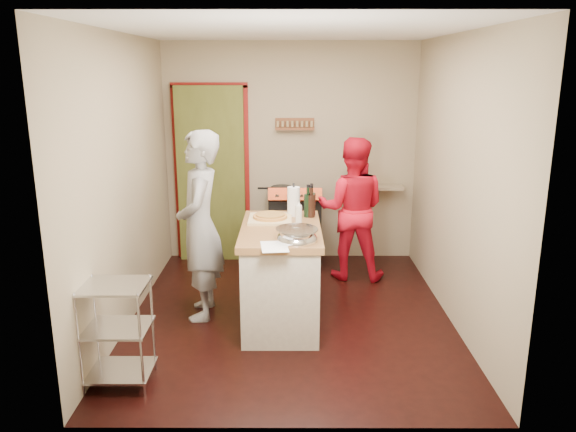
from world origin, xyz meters
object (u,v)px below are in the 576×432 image
object	(u,v)px
wire_shelving	(117,329)
person_red	(352,209)
person_stripe	(200,226)
stove	(295,229)
island	(281,272)

from	to	relation	value
wire_shelving	person_red	world-z (taller)	person_red
person_stripe	stove	bearing A→B (deg)	143.86
person_stripe	person_red	distance (m)	1.83
wire_shelving	stove	bearing A→B (deg)	63.15
person_stripe	wire_shelving	bearing A→B (deg)	-23.85
island	person_red	world-z (taller)	person_red
island	person_red	distance (m)	1.43
wire_shelving	person_red	distance (m)	2.99
person_red	person_stripe	bearing A→B (deg)	42.66
island	person_stripe	bearing A→B (deg)	168.69
stove	wire_shelving	size ratio (longest dim) A/B	1.26
stove	wire_shelving	world-z (taller)	stove
wire_shelving	island	xyz separation A→B (m)	(1.19, 1.07, 0.04)
island	person_red	xyz separation A→B (m)	(0.76, 1.17, 0.31)
person_stripe	person_red	xyz separation A→B (m)	(1.51, 1.02, -0.09)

